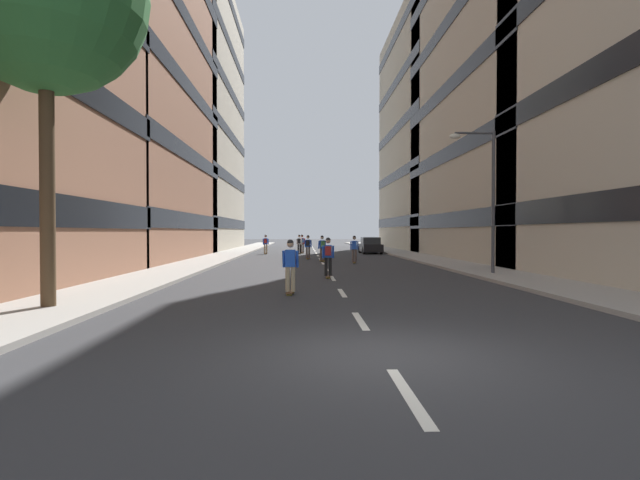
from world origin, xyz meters
TOP-DOWN VIEW (x-y plane):
  - ground_plane at (0.00, 31.45)m, footprint 188.73×188.73m
  - sidewalk_left at (-7.75, 35.39)m, footprint 2.99×86.50m
  - sidewalk_right at (7.75, 35.39)m, footprint 2.99×86.50m
  - lane_markings at (0.00, 33.00)m, footprint 0.16×72.20m
  - building_left_far at (-16.84, 46.79)m, footprint 15.30×23.16m
  - building_right_mid at (16.84, 27.26)m, footprint 15.30×23.43m
  - building_right_far at (16.84, 46.79)m, footprint 15.30×22.81m
  - parked_car_near at (5.05, 37.13)m, footprint 1.82×4.40m
  - streetlamp_right at (7.08, 13.99)m, footprint 2.13×0.30m
  - skater_0 at (-0.90, 27.88)m, footprint 0.56×0.92m
  - skater_1 at (-0.19, 13.19)m, footprint 0.54×0.91m
  - skater_2 at (2.04, 23.17)m, footprint 0.55×0.92m
  - skater_3 at (0.04, 24.85)m, footprint 0.57×0.92m
  - skater_4 at (-1.33, 37.56)m, footprint 0.56×0.92m
  - skater_5 at (-1.70, 7.70)m, footprint 0.55×0.91m
  - skater_6 at (-4.64, 35.87)m, footprint 0.54×0.91m
  - skater_7 at (-1.60, 35.73)m, footprint 0.56×0.92m

SIDE VIEW (x-z plane):
  - ground_plane at x=0.00m, z-range 0.00..0.00m
  - lane_markings at x=0.00m, z-range 0.00..0.01m
  - sidewalk_left at x=-7.75m, z-range 0.00..0.14m
  - sidewalk_right at x=7.75m, z-range 0.00..0.14m
  - parked_car_near at x=5.05m, z-range -0.06..1.46m
  - skater_2 at x=2.04m, z-range 0.10..1.87m
  - skater_5 at x=-1.70m, z-range 0.10..1.87m
  - skater_0 at x=-0.90m, z-range 0.13..1.90m
  - skater_1 at x=-0.19m, z-range 0.13..1.90m
  - skater_3 at x=0.04m, z-range 0.13..1.90m
  - skater_4 at x=-1.33m, z-range 0.13..1.90m
  - skater_6 at x=-4.64m, z-range 0.13..1.90m
  - skater_7 at x=-1.60m, z-range 0.13..1.90m
  - streetlamp_right at x=7.08m, z-range 0.89..7.39m
  - building_right_far at x=16.84m, z-range 0.09..26.25m
  - building_left_far at x=-16.84m, z-range 0.09..29.48m
  - building_right_mid at x=16.84m, z-range 0.09..33.66m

